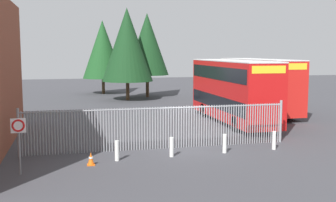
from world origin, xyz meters
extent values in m
plane|color=#3D3D42|center=(0.00, 8.00, 0.00)|extent=(100.00, 100.00, 0.00)
cylinder|color=gray|center=(-8.35, 0.00, 1.10)|extent=(0.06, 0.06, 2.20)
cylinder|color=gray|center=(-8.21, 0.00, 1.10)|extent=(0.06, 0.06, 2.20)
cylinder|color=gray|center=(-8.07, 0.00, 1.10)|extent=(0.06, 0.06, 2.20)
cylinder|color=gray|center=(-7.93, 0.00, 1.10)|extent=(0.06, 0.06, 2.20)
cylinder|color=gray|center=(-7.79, 0.00, 1.10)|extent=(0.06, 0.06, 2.20)
cylinder|color=gray|center=(-7.65, 0.00, 1.10)|extent=(0.06, 0.06, 2.20)
cylinder|color=gray|center=(-7.51, 0.00, 1.10)|extent=(0.06, 0.06, 2.20)
cylinder|color=gray|center=(-7.37, 0.00, 1.10)|extent=(0.06, 0.06, 2.20)
cylinder|color=gray|center=(-7.23, 0.00, 1.10)|extent=(0.06, 0.06, 2.20)
cylinder|color=gray|center=(-7.09, 0.00, 1.10)|extent=(0.06, 0.06, 2.20)
cylinder|color=gray|center=(-6.95, 0.00, 1.10)|extent=(0.06, 0.06, 2.20)
cylinder|color=gray|center=(-6.81, 0.00, 1.10)|extent=(0.06, 0.06, 2.20)
cylinder|color=gray|center=(-6.67, 0.00, 1.10)|extent=(0.06, 0.06, 2.20)
cylinder|color=gray|center=(-6.53, 0.00, 1.10)|extent=(0.06, 0.06, 2.20)
cylinder|color=gray|center=(-6.39, 0.00, 1.10)|extent=(0.06, 0.06, 2.20)
cylinder|color=gray|center=(-6.25, 0.00, 1.10)|extent=(0.06, 0.06, 2.20)
cylinder|color=gray|center=(-6.11, 0.00, 1.10)|extent=(0.06, 0.06, 2.20)
cylinder|color=gray|center=(-5.97, 0.00, 1.10)|extent=(0.06, 0.06, 2.20)
cylinder|color=gray|center=(-5.83, 0.00, 1.10)|extent=(0.06, 0.06, 2.20)
cylinder|color=gray|center=(-5.69, 0.00, 1.10)|extent=(0.06, 0.06, 2.20)
cylinder|color=gray|center=(-5.55, 0.00, 1.10)|extent=(0.06, 0.06, 2.20)
cylinder|color=gray|center=(-5.41, 0.00, 1.10)|extent=(0.06, 0.06, 2.20)
cylinder|color=gray|center=(-5.27, 0.00, 1.10)|extent=(0.06, 0.06, 2.20)
cylinder|color=gray|center=(-5.13, 0.00, 1.10)|extent=(0.06, 0.06, 2.20)
cylinder|color=gray|center=(-4.99, 0.00, 1.10)|extent=(0.06, 0.06, 2.20)
cylinder|color=gray|center=(-4.85, 0.00, 1.10)|extent=(0.06, 0.06, 2.20)
cylinder|color=gray|center=(-4.71, 0.00, 1.10)|extent=(0.06, 0.06, 2.20)
cylinder|color=gray|center=(-4.57, 0.00, 1.10)|extent=(0.06, 0.06, 2.20)
cylinder|color=gray|center=(-4.43, 0.00, 1.10)|extent=(0.06, 0.06, 2.20)
cylinder|color=gray|center=(-4.29, 0.00, 1.10)|extent=(0.06, 0.06, 2.20)
cylinder|color=gray|center=(-4.15, 0.00, 1.10)|extent=(0.06, 0.06, 2.20)
cylinder|color=gray|center=(-4.01, 0.00, 1.10)|extent=(0.06, 0.06, 2.20)
cylinder|color=gray|center=(-3.87, 0.00, 1.10)|extent=(0.06, 0.06, 2.20)
cylinder|color=gray|center=(-3.73, 0.00, 1.10)|extent=(0.06, 0.06, 2.20)
cylinder|color=gray|center=(-3.59, 0.00, 1.10)|extent=(0.06, 0.06, 2.20)
cylinder|color=gray|center=(-3.45, 0.00, 1.10)|extent=(0.06, 0.06, 2.20)
cylinder|color=gray|center=(-3.31, 0.00, 1.10)|extent=(0.06, 0.06, 2.20)
cylinder|color=gray|center=(-3.17, 0.00, 1.10)|extent=(0.06, 0.06, 2.20)
cylinder|color=gray|center=(-3.03, 0.00, 1.10)|extent=(0.06, 0.06, 2.20)
cylinder|color=gray|center=(-2.89, 0.00, 1.10)|extent=(0.06, 0.06, 2.20)
cylinder|color=gray|center=(-2.75, 0.00, 1.10)|extent=(0.06, 0.06, 2.20)
cylinder|color=gray|center=(-2.61, 0.00, 1.10)|extent=(0.06, 0.06, 2.20)
cylinder|color=gray|center=(-2.47, 0.00, 1.10)|extent=(0.06, 0.06, 2.20)
cylinder|color=gray|center=(-2.33, 0.00, 1.10)|extent=(0.06, 0.06, 2.20)
cylinder|color=gray|center=(-2.19, 0.00, 1.10)|extent=(0.06, 0.06, 2.20)
cylinder|color=gray|center=(-2.05, 0.00, 1.10)|extent=(0.06, 0.06, 2.20)
cylinder|color=gray|center=(-1.92, 0.00, 1.10)|extent=(0.06, 0.06, 2.20)
cylinder|color=gray|center=(-1.78, 0.00, 1.10)|extent=(0.06, 0.06, 2.20)
cylinder|color=gray|center=(-1.64, 0.00, 1.10)|extent=(0.06, 0.06, 2.20)
cylinder|color=gray|center=(-1.50, 0.00, 1.10)|extent=(0.06, 0.06, 2.20)
cylinder|color=gray|center=(-1.36, 0.00, 1.10)|extent=(0.06, 0.06, 2.20)
cylinder|color=gray|center=(-1.22, 0.00, 1.10)|extent=(0.06, 0.06, 2.20)
cylinder|color=gray|center=(-1.08, 0.00, 1.10)|extent=(0.06, 0.06, 2.20)
cylinder|color=gray|center=(-0.94, 0.00, 1.10)|extent=(0.06, 0.06, 2.20)
cylinder|color=gray|center=(-0.80, 0.00, 1.10)|extent=(0.06, 0.06, 2.20)
cylinder|color=gray|center=(-0.66, 0.00, 1.10)|extent=(0.06, 0.06, 2.20)
cylinder|color=gray|center=(-0.52, 0.00, 1.10)|extent=(0.06, 0.06, 2.20)
cylinder|color=gray|center=(-0.38, 0.00, 1.10)|extent=(0.06, 0.06, 2.20)
cylinder|color=gray|center=(-0.24, 0.00, 1.10)|extent=(0.06, 0.06, 2.20)
cylinder|color=gray|center=(-0.10, 0.00, 1.10)|extent=(0.06, 0.06, 2.20)
cylinder|color=gray|center=(0.04, 0.00, 1.10)|extent=(0.06, 0.06, 2.20)
cylinder|color=gray|center=(0.18, 0.00, 1.10)|extent=(0.06, 0.06, 2.20)
cylinder|color=gray|center=(0.32, 0.00, 1.10)|extent=(0.06, 0.06, 2.20)
cylinder|color=gray|center=(0.46, 0.00, 1.10)|extent=(0.06, 0.06, 2.20)
cylinder|color=gray|center=(0.60, 0.00, 1.10)|extent=(0.06, 0.06, 2.20)
cylinder|color=gray|center=(0.74, 0.00, 1.10)|extent=(0.06, 0.06, 2.20)
cylinder|color=gray|center=(0.88, 0.00, 1.10)|extent=(0.06, 0.06, 2.20)
cylinder|color=gray|center=(1.02, 0.00, 1.10)|extent=(0.06, 0.06, 2.20)
cylinder|color=gray|center=(1.16, 0.00, 1.10)|extent=(0.06, 0.06, 2.20)
cylinder|color=gray|center=(1.30, 0.00, 1.10)|extent=(0.06, 0.06, 2.20)
cylinder|color=gray|center=(1.44, 0.00, 1.10)|extent=(0.06, 0.06, 2.20)
cylinder|color=gray|center=(1.58, 0.00, 1.10)|extent=(0.06, 0.06, 2.20)
cylinder|color=gray|center=(1.72, 0.00, 1.10)|extent=(0.06, 0.06, 2.20)
cylinder|color=gray|center=(1.86, 0.00, 1.10)|extent=(0.06, 0.06, 2.20)
cylinder|color=gray|center=(2.00, 0.00, 1.10)|extent=(0.06, 0.06, 2.20)
cylinder|color=gray|center=(2.14, 0.00, 1.10)|extent=(0.06, 0.06, 2.20)
cylinder|color=gray|center=(2.28, 0.00, 1.10)|extent=(0.06, 0.06, 2.20)
cylinder|color=gray|center=(2.42, 0.00, 1.10)|extent=(0.06, 0.06, 2.20)
cylinder|color=gray|center=(2.56, 0.00, 1.10)|extent=(0.06, 0.06, 2.20)
cylinder|color=gray|center=(2.70, 0.00, 1.10)|extent=(0.06, 0.06, 2.20)
cylinder|color=gray|center=(2.84, 0.00, 1.10)|extent=(0.06, 0.06, 2.20)
cylinder|color=gray|center=(2.98, 0.00, 1.10)|extent=(0.06, 0.06, 2.20)
cylinder|color=gray|center=(3.12, 0.00, 1.10)|extent=(0.06, 0.06, 2.20)
cylinder|color=gray|center=(3.26, 0.00, 1.10)|extent=(0.06, 0.06, 2.20)
cylinder|color=gray|center=(3.40, 0.00, 1.10)|extent=(0.06, 0.06, 2.20)
cylinder|color=gray|center=(3.54, 0.00, 1.10)|extent=(0.06, 0.06, 2.20)
cylinder|color=gray|center=(3.68, 0.00, 1.10)|extent=(0.06, 0.06, 2.20)
cylinder|color=gray|center=(3.82, 0.00, 1.10)|extent=(0.06, 0.06, 2.20)
cylinder|color=gray|center=(3.96, 0.00, 1.10)|extent=(0.06, 0.06, 2.20)
cylinder|color=gray|center=(4.10, 0.00, 1.10)|extent=(0.06, 0.06, 2.20)
cylinder|color=gray|center=(4.24, 0.00, 1.10)|extent=(0.06, 0.06, 2.20)
cylinder|color=gray|center=(4.37, 0.00, 1.10)|extent=(0.06, 0.06, 2.20)
cylinder|color=gray|center=(4.51, 0.00, 1.10)|extent=(0.06, 0.06, 2.20)
cylinder|color=gray|center=(4.65, 0.00, 1.10)|extent=(0.06, 0.06, 2.20)
cylinder|color=gray|center=(4.79, 0.00, 1.10)|extent=(0.06, 0.06, 2.20)
cylinder|color=gray|center=(4.93, 0.00, 1.10)|extent=(0.06, 0.06, 2.20)
cylinder|color=gray|center=(5.07, 0.00, 1.10)|extent=(0.06, 0.06, 2.20)
cylinder|color=gray|center=(5.21, 0.00, 1.10)|extent=(0.06, 0.06, 2.20)
cylinder|color=gray|center=(5.35, 0.00, 1.10)|extent=(0.06, 0.06, 2.20)
cylinder|color=gray|center=(5.49, 0.00, 1.10)|extent=(0.06, 0.06, 2.20)
cylinder|color=gray|center=(-1.43, 0.00, 2.12)|extent=(13.84, 0.07, 0.07)
cylinder|color=gray|center=(-8.35, 0.00, 1.18)|extent=(0.14, 0.14, 2.35)
cylinder|color=gray|center=(5.49, 0.00, 1.18)|extent=(0.14, 0.14, 2.35)
cube|color=red|center=(5.31, 6.60, 2.35)|extent=(2.50, 10.80, 4.00)
cube|color=black|center=(5.31, 6.60, 1.55)|extent=(2.54, 10.37, 0.90)
cube|color=black|center=(5.31, 6.60, 3.55)|extent=(2.54, 10.37, 0.90)
cube|color=yellow|center=(5.31, 1.25, 4.00)|extent=(2.12, 0.12, 0.44)
cube|color=silver|center=(5.31, 6.60, 4.38)|extent=(2.50, 10.80, 0.08)
cylinder|color=black|center=(4.21, 3.25, 0.52)|extent=(0.30, 1.04, 1.04)
cylinder|color=black|center=(6.41, 3.25, 0.52)|extent=(0.30, 1.04, 1.04)
cylinder|color=black|center=(4.21, 9.57, 0.52)|extent=(0.30, 1.04, 1.04)
cylinder|color=black|center=(6.41, 9.57, 0.52)|extent=(0.30, 1.04, 1.04)
cube|color=red|center=(9.24, 10.70, 2.35)|extent=(2.50, 10.80, 4.00)
cube|color=black|center=(9.24, 10.70, 1.55)|extent=(2.54, 10.37, 0.90)
cube|color=black|center=(9.24, 10.70, 3.55)|extent=(2.54, 10.37, 0.90)
cube|color=yellow|center=(9.24, 5.35, 4.00)|extent=(2.12, 0.12, 0.44)
cube|color=silver|center=(9.24, 10.70, 4.38)|extent=(2.50, 10.80, 0.08)
cylinder|color=black|center=(8.14, 7.35, 0.52)|extent=(0.30, 1.04, 1.04)
cylinder|color=black|center=(10.34, 7.35, 0.52)|extent=(0.30, 1.04, 1.04)
cylinder|color=black|center=(8.14, 13.67, 0.52)|extent=(0.30, 1.04, 1.04)
cylinder|color=black|center=(10.34, 13.67, 0.52)|extent=(0.30, 1.04, 1.04)
cylinder|color=silver|center=(-3.85, -1.91, 0.47)|extent=(0.20, 0.20, 0.95)
cylinder|color=silver|center=(-1.21, -1.78, 0.47)|extent=(0.20, 0.20, 0.95)
cylinder|color=silver|center=(1.55, -1.66, 0.47)|extent=(0.20, 0.20, 0.95)
cylinder|color=silver|center=(4.30, -1.56, 0.47)|extent=(0.20, 0.20, 0.95)
cube|color=orange|center=(-5.07, -2.40, 0.02)|extent=(0.34, 0.34, 0.04)
cone|color=orange|center=(-5.07, -2.40, 0.32)|extent=(0.28, 0.28, 0.55)
cylinder|color=white|center=(-5.07, -2.40, 0.34)|extent=(0.19, 0.19, 0.07)
cylinder|color=slate|center=(-7.98, -3.14, 1.20)|extent=(0.08, 0.08, 2.40)
cube|color=white|center=(-7.98, -3.19, 2.05)|extent=(0.60, 0.03, 0.60)
torus|color=red|center=(-7.98, -3.20, 2.05)|extent=(0.52, 0.08, 0.52)
cylinder|color=#4C3823|center=(-1.87, 29.36, 0.93)|extent=(0.36, 0.36, 1.86)
cone|color=#19471E|center=(-1.87, 29.36, 5.28)|extent=(4.78, 4.78, 6.83)
cylinder|color=#4C3823|center=(2.61, 24.69, 1.23)|extent=(0.36, 0.36, 2.46)
cone|color=#143819|center=(2.61, 24.69, 5.83)|extent=(4.72, 4.72, 6.74)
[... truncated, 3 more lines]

